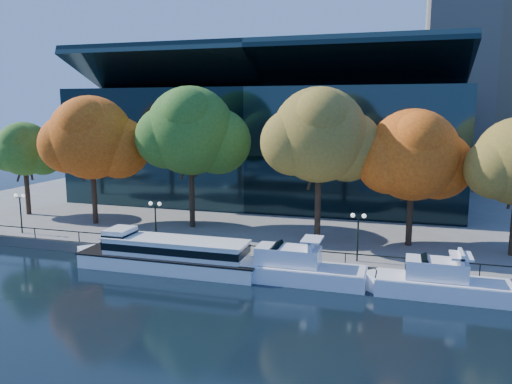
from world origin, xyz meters
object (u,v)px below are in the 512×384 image
(cruiser_near, at_px, (289,267))
(tree_4, at_px, (415,157))
(tree_2, at_px, (192,133))
(lamp_2, at_px, (358,226))
(lamp_0, at_px, (20,204))
(tree_3, at_px, (321,137))
(tree_0, at_px, (25,150))
(cruiser_far, at_px, (436,281))
(lamp_1, at_px, (155,213))
(tour_boat, at_px, (165,253))
(tree_1, at_px, (92,140))

(cruiser_near, distance_m, tree_4, 15.67)
(tree_2, height_order, lamp_2, tree_2)
(lamp_0, bearing_deg, tree_3, 8.59)
(tree_0, relative_size, tree_2, 0.74)
(tree_2, distance_m, lamp_0, 18.67)
(cruiser_far, relative_size, lamp_0, 2.63)
(tree_4, bearing_deg, lamp_1, -164.46)
(tour_boat, xyz_separation_m, cruiser_near, (10.65, 0.19, -0.28))
(cruiser_far, xyz_separation_m, tree_2, (-23.73, 10.98, 9.90))
(tree_4, xyz_separation_m, lamp_0, (-37.71, -6.30, -5.20))
(cruiser_far, height_order, lamp_2, lamp_2)
(tree_3, bearing_deg, cruiser_far, -39.36)
(lamp_0, bearing_deg, lamp_1, 0.00)
(tree_4, distance_m, lamp_0, 38.58)
(tree_0, bearing_deg, tour_boat, -25.86)
(tree_0, bearing_deg, lamp_0, -53.43)
(tree_3, xyz_separation_m, lamp_0, (-29.53, -4.46, -6.94))
(cruiser_far, xyz_separation_m, tree_4, (-1.69, 9.93, 8.08))
(tree_4, bearing_deg, tree_1, -179.29)
(tree_2, xyz_separation_m, lamp_0, (-15.67, -7.35, -7.01))
(cruiser_near, relative_size, tree_0, 1.12)
(tour_boat, xyz_separation_m, lamp_2, (15.63, 3.62, 2.59))
(tree_2, bearing_deg, tree_3, -11.76)
(tree_3, relative_size, lamp_2, 3.58)
(tour_boat, distance_m, cruiser_far, 21.59)
(tour_boat, relative_size, tree_2, 1.16)
(tour_boat, distance_m, lamp_1, 5.23)
(lamp_1, bearing_deg, lamp_0, 180.00)
(tree_0, bearing_deg, cruiser_far, -14.21)
(cruiser_far, bearing_deg, lamp_2, 148.63)
(tree_0, height_order, lamp_2, tree_0)
(cruiser_far, bearing_deg, tree_2, 155.17)
(lamp_0, bearing_deg, tree_4, 9.48)
(tree_0, relative_size, tree_1, 0.79)
(lamp_2, bearing_deg, cruiser_far, -31.37)
(lamp_1, distance_m, lamp_2, 18.37)
(tree_0, relative_size, tree_4, 0.88)
(cruiser_far, bearing_deg, tree_3, 140.64)
(cruiser_far, height_order, lamp_1, lamp_1)
(tree_1, bearing_deg, tree_0, 169.63)
(lamp_0, bearing_deg, cruiser_far, -5.27)
(tree_4, bearing_deg, cruiser_far, -80.34)
(tour_boat, xyz_separation_m, cruiser_far, (21.59, -0.01, -0.29))
(cruiser_far, distance_m, lamp_0, 39.67)
(tree_1, relative_size, tree_4, 1.11)
(tree_3, bearing_deg, tree_1, 176.71)
(tree_3, bearing_deg, lamp_2, -48.77)
(lamp_0, bearing_deg, tree_1, 51.15)
(lamp_2, bearing_deg, lamp_0, 180.00)
(tree_4, bearing_deg, lamp_2, -124.11)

